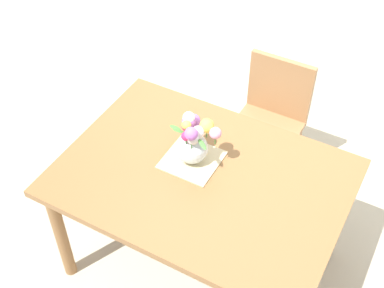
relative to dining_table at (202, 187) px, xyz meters
name	(u,v)px	position (x,y,z in m)	size (l,w,h in m)	color
ground_plane	(201,259)	(0.00, 0.00, -0.68)	(12.00, 12.00, 0.00)	#B7AD99
dining_table	(202,187)	(0.00, 0.00, 0.00)	(1.46, 1.05, 0.77)	olive
chair_far	(271,116)	(0.04, 0.87, -0.16)	(0.42, 0.42, 0.90)	#9E7047
placemat	(192,160)	(-0.10, 0.07, 0.10)	(0.28, 0.28, 0.01)	#CCB789
flower_vase	(193,140)	(-0.09, 0.07, 0.24)	(0.29, 0.22, 0.28)	silver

